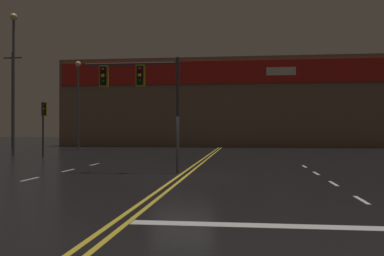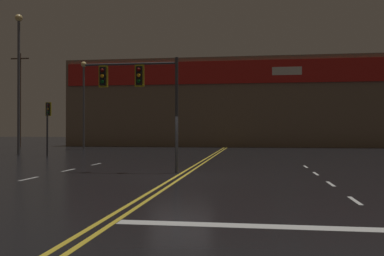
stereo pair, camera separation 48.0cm
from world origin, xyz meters
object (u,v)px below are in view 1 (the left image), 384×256
Objects in this scene: traffic_signal_corner_northwest at (44,116)px; streetlight_near_left at (14,66)px; traffic_signal_median at (139,85)px; streetlight_near_right at (78,92)px.

traffic_signal_corner_northwest is 5.26m from streetlight_near_left.
traffic_signal_corner_northwest is at bearing 132.44° from traffic_signal_median.
streetlight_near_right is at bearing 100.22° from traffic_signal_corner_northwest.
streetlight_near_left reaches higher than traffic_signal_corner_northwest.
streetlight_near_right is at bearing 84.04° from streetlight_near_left.
traffic_signal_median reaches higher than traffic_signal_corner_northwest.
traffic_signal_median is at bearing -47.56° from traffic_signal_corner_northwest.
traffic_signal_median is 0.58× the size of streetlight_near_right.
traffic_signal_corner_northwest is 0.45× the size of streetlight_near_right.
streetlight_near_right reaches higher than traffic_signal_median.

